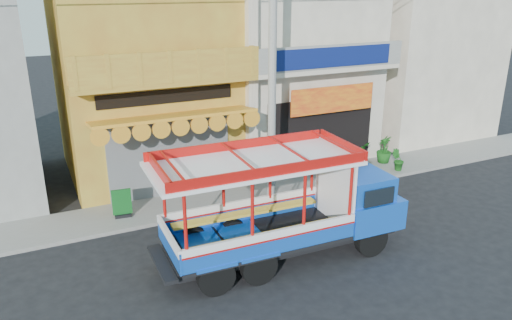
{
  "coord_description": "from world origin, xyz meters",
  "views": [
    {
      "loc": [
        -8.2,
        -10.71,
        7.06
      ],
      "look_at": [
        -1.95,
        2.5,
        1.84
      ],
      "focal_mm": 35.0,
      "sensor_mm": 36.0,
      "label": 1
    }
  ],
  "objects_px": {
    "songthaew_truck": "(299,203)",
    "utility_pole": "(277,51)",
    "potted_plant_c": "(384,149)",
    "potted_plant_b": "(398,160)",
    "green_sign": "(122,205)",
    "potted_plant_a": "(356,157)"
  },
  "relations": [
    {
      "from": "songthaew_truck",
      "to": "utility_pole",
      "type": "bearing_deg",
      "value": 72.35
    },
    {
      "from": "songthaew_truck",
      "to": "potted_plant_c",
      "type": "xyz_separation_m",
      "value": [
        6.68,
        4.64,
        -0.84
      ]
    },
    {
      "from": "utility_pole",
      "to": "green_sign",
      "type": "relative_size",
      "value": 30.68
    },
    {
      "from": "songthaew_truck",
      "to": "potted_plant_a",
      "type": "relative_size",
      "value": 6.0
    },
    {
      "from": "utility_pole",
      "to": "green_sign",
      "type": "height_order",
      "value": "utility_pole"
    },
    {
      "from": "potted_plant_a",
      "to": "potted_plant_b",
      "type": "height_order",
      "value": "potted_plant_a"
    },
    {
      "from": "green_sign",
      "to": "potted_plant_a",
      "type": "relative_size",
      "value": 0.81
    },
    {
      "from": "potted_plant_c",
      "to": "songthaew_truck",
      "type": "bearing_deg",
      "value": -33.0
    },
    {
      "from": "utility_pole",
      "to": "potted_plant_c",
      "type": "xyz_separation_m",
      "value": [
        5.55,
        1.08,
        -4.36
      ]
    },
    {
      "from": "songthaew_truck",
      "to": "green_sign",
      "type": "bearing_deg",
      "value": 133.64
    },
    {
      "from": "songthaew_truck",
      "to": "potted_plant_b",
      "type": "relative_size",
      "value": 7.88
    },
    {
      "from": "utility_pole",
      "to": "potted_plant_a",
      "type": "bearing_deg",
      "value": 10.64
    },
    {
      "from": "potted_plant_b",
      "to": "potted_plant_a",
      "type": "bearing_deg",
      "value": 5.83
    },
    {
      "from": "utility_pole",
      "to": "songthaew_truck",
      "type": "relative_size",
      "value": 4.15
    },
    {
      "from": "utility_pole",
      "to": "potted_plant_b",
      "type": "bearing_deg",
      "value": 1.14
    },
    {
      "from": "utility_pole",
      "to": "potted_plant_b",
      "type": "height_order",
      "value": "utility_pole"
    },
    {
      "from": "green_sign",
      "to": "potted_plant_c",
      "type": "bearing_deg",
      "value": 2.78
    },
    {
      "from": "utility_pole",
      "to": "potted_plant_c",
      "type": "distance_m",
      "value": 7.14
    },
    {
      "from": "green_sign",
      "to": "potted_plant_c",
      "type": "height_order",
      "value": "potted_plant_c"
    },
    {
      "from": "songthaew_truck",
      "to": "potted_plant_c",
      "type": "distance_m",
      "value": 8.18
    },
    {
      "from": "utility_pole",
      "to": "potted_plant_b",
      "type": "xyz_separation_m",
      "value": [
        5.43,
        0.11,
        -4.48
      ]
    },
    {
      "from": "utility_pole",
      "to": "songthaew_truck",
      "type": "distance_m",
      "value": 5.14
    }
  ]
}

